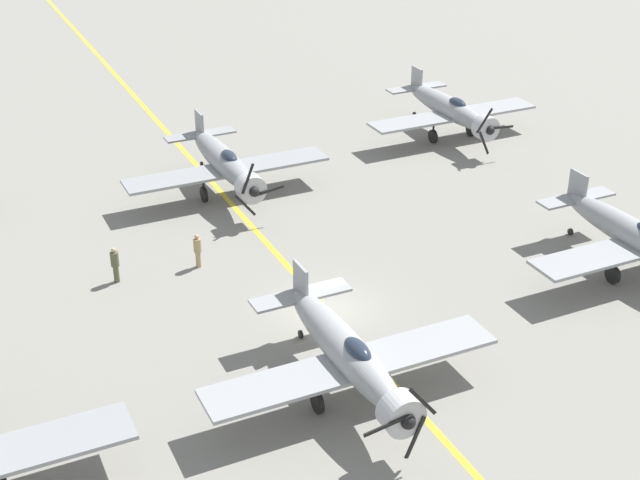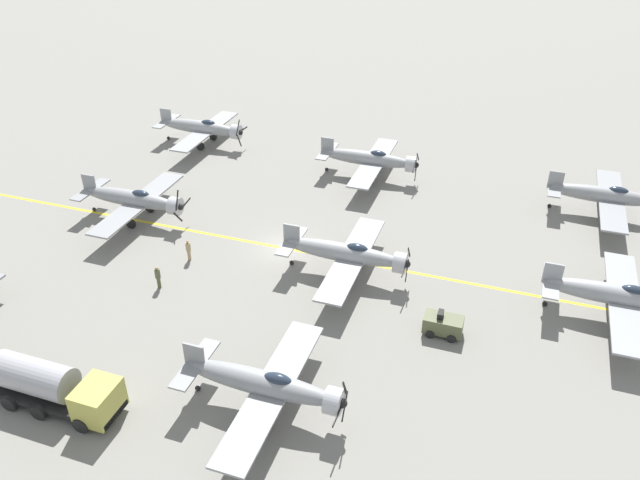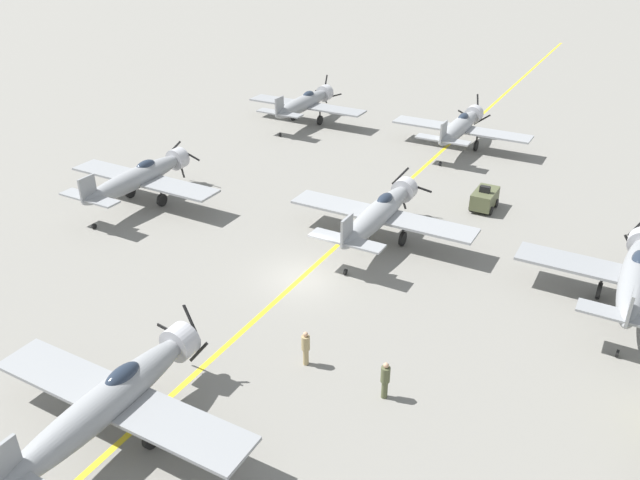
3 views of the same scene
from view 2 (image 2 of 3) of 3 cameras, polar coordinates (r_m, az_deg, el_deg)
The scene contains 13 objects.
ground_plane at distance 51.39m, azimuth -3.39°, elevation -0.74°, with size 400.00×400.00×0.00m, color gray.
taxiway_stripe at distance 51.39m, azimuth -3.39°, elevation -0.74°, with size 0.30×160.00×0.01m, color yellow.
airplane_near_left at distance 70.71m, azimuth -10.67°, elevation 10.06°, with size 12.00×9.98×3.65m.
airplane_near_center at distance 56.76m, azimuth -16.61°, elevation 3.59°, with size 12.00×9.98×3.70m.
airplane_mid_right at distance 36.43m, azimuth -4.95°, elevation -13.01°, with size 12.00×9.98×3.65m.
airplane_far_center at distance 47.25m, azimuth 25.72°, elevation -4.62°, with size 12.00×9.98×3.79m.
airplane_mid_center at distance 46.97m, azimuth 2.53°, elevation -1.24°, with size 12.00×9.98×3.65m.
airplane_mid_left at distance 62.13m, azimuth 4.65°, elevation 7.39°, with size 12.00×9.98×3.65m.
airplane_far_left at distance 60.53m, azimuth 24.81°, elevation 3.69°, with size 12.00×9.98×3.78m.
fuel_tanker at distance 39.90m, azimuth -23.07°, elevation -12.27°, with size 2.67×8.00×2.98m.
tow_tractor at distance 42.95m, azimuth 11.19°, elevation -7.57°, with size 1.57×2.60×1.79m.
ground_crew_walking at distance 50.42m, azimuth -11.94°, elevation -0.83°, with size 0.39×0.39×1.81m.
ground_crew_inspecting at distance 47.74m, azimuth -14.60°, elevation -3.23°, with size 0.40×0.40×1.85m.
Camera 2 is at (39.86, 16.98, 27.64)m, focal length 35.00 mm.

